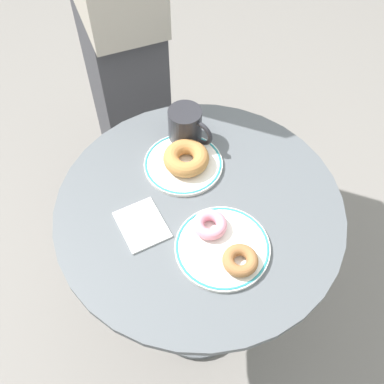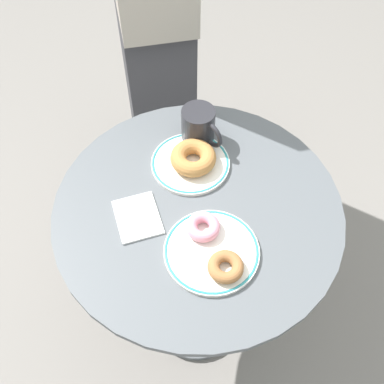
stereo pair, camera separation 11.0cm
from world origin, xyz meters
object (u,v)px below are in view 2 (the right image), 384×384
at_px(cafe_table, 197,247).
at_px(donut_pink_frosted, 203,227).
at_px(coffee_mug, 199,126).
at_px(paper_napkin, 138,217).
at_px(plate_left, 190,163).
at_px(plate_right, 212,251).
at_px(donut_cinnamon, 226,267).
at_px(person_figure, 152,18).
at_px(donut_old_fashioned, 193,158).

relative_size(cafe_table, donut_pink_frosted, 9.12).
bearing_deg(coffee_mug, donut_pink_frosted, -25.94).
bearing_deg(coffee_mug, paper_napkin, -57.65).
height_order(plate_left, plate_right, same).
relative_size(donut_cinnamon, person_figure, 0.05).
relative_size(cafe_table, paper_napkin, 5.86).
bearing_deg(cafe_table, donut_pink_frosted, -18.72).
bearing_deg(donut_old_fashioned, plate_right, -18.02).
distance_m(plate_left, donut_cinnamon, 0.32).
xyz_separation_m(plate_right, paper_napkin, (-0.16, -0.11, -0.00)).
xyz_separation_m(donut_cinnamon, paper_napkin, (-0.22, -0.12, -0.02)).
height_order(donut_old_fashioned, donut_cinnamon, donut_old_fashioned).
bearing_deg(donut_pink_frosted, person_figure, 164.09).
distance_m(donut_old_fashioned, coffee_mug, 0.10).
bearing_deg(cafe_table, paper_napkin, -104.52).
bearing_deg(donut_cinnamon, plate_right, -176.42).
xyz_separation_m(donut_pink_frosted, paper_napkin, (-0.11, -0.12, -0.02)).
xyz_separation_m(cafe_table, donut_old_fashioned, (-0.12, 0.05, 0.24)).
bearing_deg(plate_right, donut_old_fashioned, 161.98).
bearing_deg(coffee_mug, donut_old_fashioned, -36.78).
height_order(donut_cinnamon, person_figure, person_figure).
relative_size(cafe_table, person_figure, 0.45).
relative_size(plate_right, donut_pink_frosted, 2.74).
distance_m(donut_pink_frosted, person_figure, 0.79).
bearing_deg(cafe_table, coffee_mug, 151.67).
xyz_separation_m(cafe_table, person_figure, (-0.69, 0.19, 0.27)).
relative_size(plate_right, person_figure, 0.14).
bearing_deg(donut_pink_frosted, paper_napkin, -131.69).
bearing_deg(plate_left, donut_cinnamon, -13.02).
distance_m(plate_right, person_figure, 0.84).
bearing_deg(coffee_mug, cafe_table, -28.33).
xyz_separation_m(donut_pink_frosted, person_figure, (-0.76, 0.22, 0.03)).
bearing_deg(person_figure, donut_pink_frosted, -15.91).
bearing_deg(plate_right, person_figure, 164.65).
height_order(paper_napkin, person_figure, person_figure).
relative_size(cafe_table, coffee_mug, 5.52).
bearing_deg(person_figure, donut_old_fashioned, -14.16).
distance_m(plate_right, paper_napkin, 0.20).
height_order(donut_pink_frosted, paper_napkin, donut_pink_frosted).
relative_size(paper_napkin, coffee_mug, 0.94).
distance_m(donut_cinnamon, person_figure, 0.90).
height_order(plate_left, coffee_mug, coffee_mug).
distance_m(plate_left, plate_right, 0.26).
height_order(cafe_table, person_figure, person_figure).
height_order(cafe_table, paper_napkin, paper_napkin).
distance_m(plate_right, coffee_mug, 0.35).
height_order(plate_left, person_figure, person_figure).
distance_m(plate_left, person_figure, 0.58).
xyz_separation_m(plate_left, donut_old_fashioned, (0.01, 0.01, 0.03)).
distance_m(plate_right, donut_cinnamon, 0.06).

